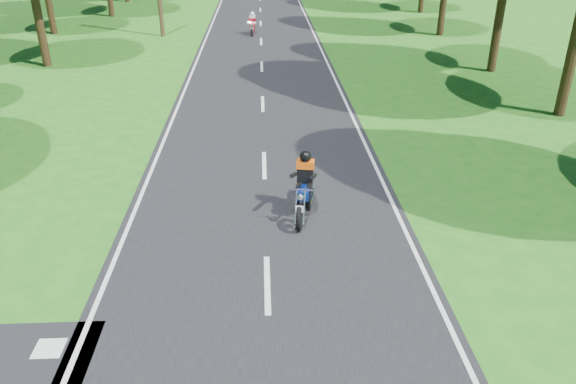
{
  "coord_description": "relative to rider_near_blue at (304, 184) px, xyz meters",
  "views": [
    {
      "loc": [
        -0.03,
        -7.36,
        6.77
      ],
      "look_at": [
        0.52,
        4.0,
        1.1
      ],
      "focal_mm": 35.0,
      "sensor_mm": 36.0,
      "label": 1
    }
  ],
  "objects": [
    {
      "name": "ground",
      "position": [
        -0.96,
        -4.95,
        -0.82
      ],
      "size": [
        160.0,
        160.0,
        0.0
      ],
      "primitive_type": "plane",
      "color": "#206316",
      "rests_on": "ground"
    },
    {
      "name": "rider_near_blue",
      "position": [
        0.0,
        0.0,
        0.0
      ],
      "size": [
        1.0,
        2.02,
        1.61
      ],
      "primitive_type": null,
      "rotation": [
        0.0,
        0.0,
        -0.19
      ],
      "color": "navy",
      "rests_on": "main_road"
    },
    {
      "name": "rider_far_red",
      "position": [
        -1.47,
        23.2,
        -0.13
      ],
      "size": [
        0.62,
        1.64,
        1.34
      ],
      "primitive_type": null,
      "rotation": [
        0.0,
        0.0,
        -0.05
      ],
      "color": "#B3220D",
      "rests_on": "main_road"
    }
  ]
}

